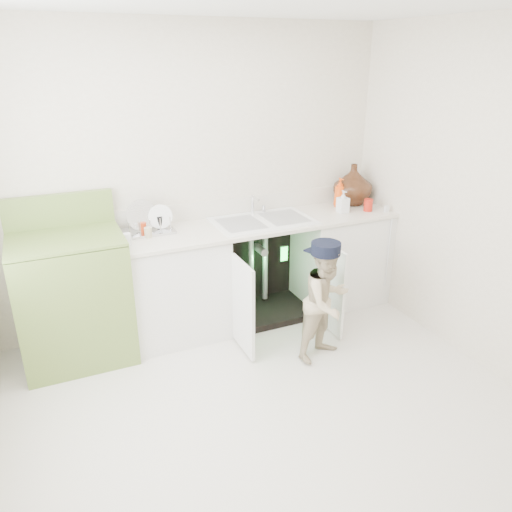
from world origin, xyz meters
The scene contains 5 objects.
ground centered at (0.00, 0.00, 0.00)m, with size 3.50×3.50×0.00m, color beige.
room_shell centered at (0.00, 0.00, 1.25)m, with size 6.00×5.50×1.26m.
counter_run centered at (0.60, 1.21, 0.49)m, with size 2.44×1.02×1.28m.
avocado_stove centered at (-1.05, 1.18, 0.52)m, with size 0.81×0.65×1.25m.
repair_worker centered at (0.71, 0.39, 0.48)m, with size 0.55×0.72×0.96m.
Camera 1 is at (-1.17, -2.49, 2.23)m, focal length 35.00 mm.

